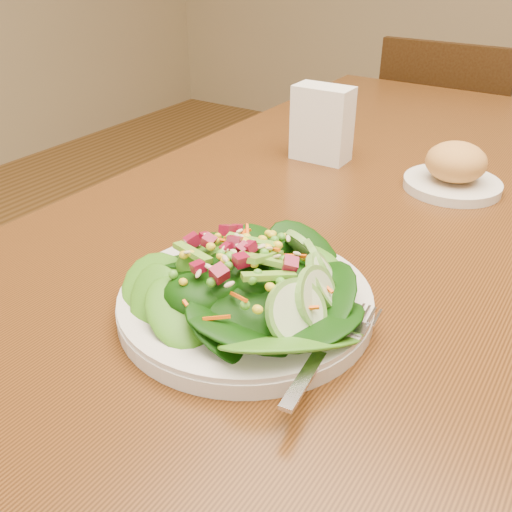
# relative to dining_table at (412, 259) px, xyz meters

# --- Properties ---
(dining_table) EXTENTS (0.90, 1.40, 0.75)m
(dining_table) POSITION_rel_dining_table_xyz_m (0.00, 0.00, 0.00)
(dining_table) COLOR #5B3112
(dining_table) RESTS_ON ground_plane
(chair_far) EXTENTS (0.39, 0.39, 0.83)m
(chair_far) POSITION_rel_dining_table_xyz_m (-0.23, 0.97, -0.21)
(chair_far) COLOR black
(chair_far) RESTS_ON ground_plane
(salad_plate) EXTENTS (0.27, 0.27, 0.08)m
(salad_plate) POSITION_rel_dining_table_xyz_m (-0.05, -0.38, 0.13)
(salad_plate) COLOR silver
(salad_plate) RESTS_ON dining_table
(bread_plate) EXTENTS (0.15, 0.15, 0.07)m
(bread_plate) POSITION_rel_dining_table_xyz_m (0.02, 0.07, 0.13)
(bread_plate) COLOR silver
(bread_plate) RESTS_ON dining_table
(napkin_holder) EXTENTS (0.10, 0.05, 0.13)m
(napkin_holder) POSITION_rel_dining_table_xyz_m (-0.21, 0.07, 0.17)
(napkin_holder) COLOR white
(napkin_holder) RESTS_ON dining_table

